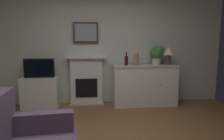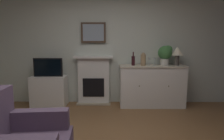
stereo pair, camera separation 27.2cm
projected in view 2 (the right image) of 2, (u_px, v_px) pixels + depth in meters
name	position (u px, v px, depth m)	size (l,w,h in m)	color
wall_rear	(109.00, 46.00, 4.40)	(5.70, 0.06, 2.64)	silver
fireplace_unit	(94.00, 80.00, 4.38)	(0.87, 0.30, 1.10)	white
framed_picture	(93.00, 33.00, 4.28)	(0.55, 0.04, 0.45)	#473323
sideboard_cabinet	(152.00, 86.00, 4.21)	(1.42, 0.49, 0.90)	white
table_lamp	(177.00, 52.00, 4.10)	(0.26, 0.26, 0.40)	#4C4742
wine_bottle	(133.00, 60.00, 4.13)	(0.08, 0.08, 0.29)	#331419
wine_glass_left	(149.00, 60.00, 4.15)	(0.07, 0.07, 0.16)	silver
wine_glass_center	(154.00, 60.00, 4.12)	(0.07, 0.07, 0.16)	silver
vase_decorative	(143.00, 59.00, 4.08)	(0.11, 0.11, 0.28)	#9E7F5B
tv_cabinet	(49.00, 91.00, 4.25)	(0.75, 0.42, 0.66)	white
tv_set	(48.00, 67.00, 4.16)	(0.62, 0.07, 0.40)	black
potted_plant_small	(165.00, 53.00, 4.15)	(0.30, 0.30, 0.43)	beige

